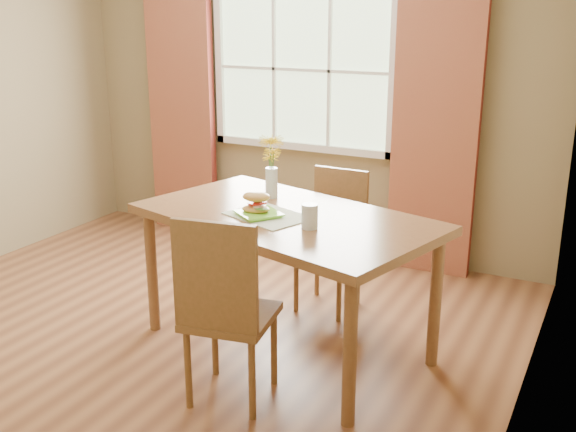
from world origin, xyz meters
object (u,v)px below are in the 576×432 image
Objects in this scene: dining_table at (286,229)px; chair_far at (334,233)px; croissant_sandwich at (256,203)px; water_glass at (310,217)px; flower_vase at (271,161)px; chair_near at (224,305)px.

chair_far reaches higher than dining_table.
water_glass is at bearing -25.17° from croissant_sandwich.
chair_near is at bearing -75.23° from flower_vase.
chair_far is 6.99× the size of water_glass.
croissant_sandwich is 0.42m from flower_vase.
croissant_sandwich is (-0.14, -0.10, 0.16)m from dining_table.
flower_vase is (-0.25, -0.43, 0.56)m from chair_far.
water_glass is (0.23, -0.87, 0.39)m from chair_far.
dining_table is at bearing -88.56° from chair_far.
flower_vase is (-0.26, 0.98, 0.51)m from chair_near.
dining_table is 4.89× the size of flower_vase.
croissant_sandwich is at bearing -129.30° from dining_table.
chair_near is at bearing -87.83° from chair_far.
flower_vase is at bearing 90.58° from croissant_sandwich.
water_glass is (0.37, -0.07, -0.01)m from croissant_sandwich.
chair_near is at bearing -90.53° from croissant_sandwich.
dining_table is 14.23× the size of water_glass.
croissant_sandwich is at bearing -74.54° from flower_vase.
chair_near is 5.45× the size of croissant_sandwich.
chair_far is (0.00, 0.70, -0.24)m from dining_table.
dining_table is at bearing -48.47° from flower_vase.
flower_vase reaches higher than dining_table.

